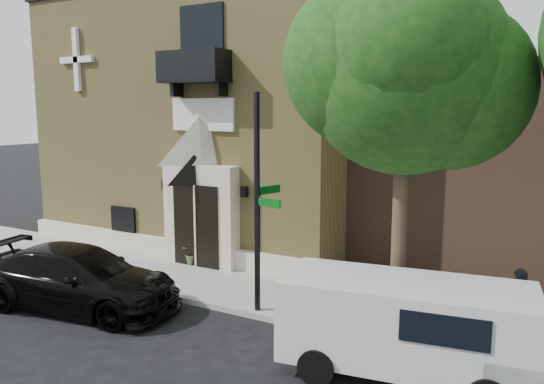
# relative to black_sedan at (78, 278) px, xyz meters

# --- Properties ---
(ground) EXTENTS (120.00, 120.00, 0.00)m
(ground) POSITION_rel_black_sedan_xyz_m (1.68, 1.56, -0.79)
(ground) COLOR black
(ground) RESTS_ON ground
(sidewalk) EXTENTS (42.00, 3.00, 0.15)m
(sidewalk) POSITION_rel_black_sedan_xyz_m (2.68, 3.06, -0.72)
(sidewalk) COLOR gray
(sidewalk) RESTS_ON ground
(church) EXTENTS (12.20, 11.01, 9.30)m
(church) POSITION_rel_black_sedan_xyz_m (-1.30, 9.51, 3.84)
(church) COLOR #A6904E
(church) RESTS_ON ground
(street_tree_left) EXTENTS (4.97, 4.38, 7.77)m
(street_tree_left) POSITION_rel_black_sedan_xyz_m (7.71, 1.91, 5.07)
(street_tree_left) COLOR #38281C
(street_tree_left) RESTS_ON sidewalk
(black_sedan) EXTENTS (5.74, 3.05, 1.59)m
(black_sedan) POSITION_rel_black_sedan_xyz_m (0.00, 0.00, 0.00)
(black_sedan) COLOR black
(black_sedan) RESTS_ON ground
(cargo_van) EXTENTS (4.85, 2.50, 1.89)m
(cargo_van) POSITION_rel_black_sedan_xyz_m (8.44, 0.61, 0.26)
(cargo_van) COLOR silver
(cargo_van) RESTS_ON ground
(street_sign) EXTENTS (0.82, 0.98, 5.32)m
(street_sign) POSITION_rel_black_sedan_xyz_m (4.29, 1.83, 2.04)
(street_sign) COLOR black
(street_sign) RESTS_ON sidewalk
(fire_hydrant) EXTENTS (0.49, 0.39, 0.87)m
(fire_hydrant) POSITION_rel_black_sedan_xyz_m (5.44, 1.92, -0.22)
(fire_hydrant) COLOR #B42300
(fire_hydrant) RESTS_ON sidewalk
(planter) EXTENTS (0.71, 0.64, 0.72)m
(planter) POSITION_rel_black_sedan_xyz_m (0.45, 4.15, -0.28)
(planter) COLOR #526E34
(planter) RESTS_ON sidewalk
(pedestrian_near) EXTENTS (0.61, 0.43, 1.59)m
(pedestrian_near) POSITION_rel_black_sedan_xyz_m (10.00, 3.15, 0.15)
(pedestrian_near) COLOR black
(pedestrian_near) RESTS_ON sidewalk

